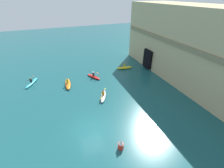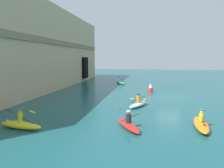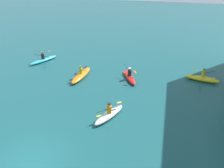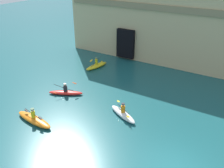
% 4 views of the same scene
% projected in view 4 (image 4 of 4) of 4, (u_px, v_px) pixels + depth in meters
% --- Properties ---
extents(ground_plane, '(120.00, 120.00, 0.00)m').
position_uv_depth(ground_plane, '(172.00, 168.00, 14.60)').
color(ground_plane, '#195156').
extents(kayak_yellow, '(1.29, 3.10, 1.23)m').
position_uv_depth(kayak_yellow, '(96.00, 66.00, 28.00)').
color(kayak_yellow, yellow).
rests_on(kayak_yellow, ground).
extents(kayak_red, '(3.03, 2.01, 1.18)m').
position_uv_depth(kayak_red, '(66.00, 92.00, 22.45)').
color(kayak_red, red).
rests_on(kayak_red, ground).
extents(kayak_orange, '(3.63, 1.12, 1.17)m').
position_uv_depth(kayak_orange, '(34.00, 119.00, 18.64)').
color(kayak_orange, orange).
rests_on(kayak_orange, ground).
extents(kayak_white, '(2.94, 1.85, 1.16)m').
position_uv_depth(kayak_white, '(123.00, 114.00, 19.30)').
color(kayak_white, white).
rests_on(kayak_white, ground).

